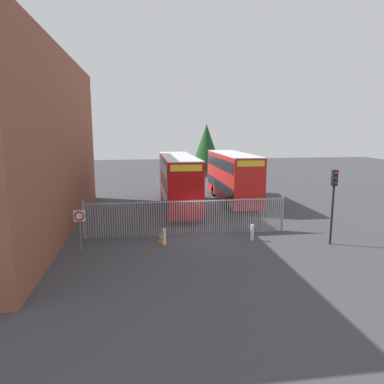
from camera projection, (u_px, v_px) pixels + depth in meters
The scene contains 10 objects.
ground_plane at pixel (185, 207), 29.99m from camera, with size 100.00×100.00×0.00m, color #3D3D42.
palisade_fence at pixel (187, 216), 21.86m from camera, with size 12.61×0.14×2.35m.
double_decker_bus_near_gate at pixel (178, 180), 28.79m from camera, with size 2.54×10.81×4.42m.
double_decker_bus_behind_fence_left at pixel (232, 175), 31.87m from camera, with size 2.54×10.81×4.42m.
bollard_near_left at pixel (164, 237), 20.05m from camera, with size 0.20×0.20×0.95m, color silver.
bollard_center_front at pixel (252, 233), 20.86m from camera, with size 0.20×0.20×0.95m, color silver.
traffic_cone_by_gate at pixel (161, 237), 20.53m from camera, with size 0.34×0.34×0.59m.
speed_limit_sign_post at pixel (80, 221), 18.43m from camera, with size 0.60×0.14×2.40m.
traffic_light_kerbside at pixel (334, 193), 19.72m from camera, with size 0.28×0.33×4.30m.
tree_tall_back at pixel (206, 143), 48.22m from camera, with size 3.67×3.67×7.28m.
Camera 1 is at (-3.54, -21.10, 6.48)m, focal length 32.91 mm.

